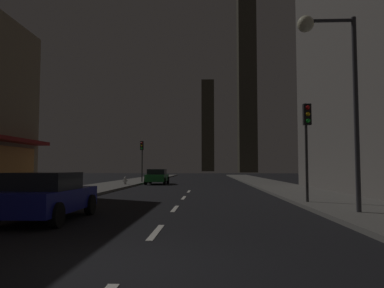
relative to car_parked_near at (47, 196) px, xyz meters
name	(u,v)px	position (x,y,z in m)	size (l,w,h in m)	color
ground_plane	(195,184)	(3.60, 26.93, -0.79)	(78.00, 136.00, 0.10)	black
sidewalk_right	(264,183)	(10.60, 26.93, -0.67)	(4.00, 76.00, 0.15)	#605E59
sidewalk_left	(128,182)	(-3.40, 26.93, -0.67)	(4.00, 76.00, 0.15)	#605E59
lane_marking_center	(175,209)	(3.60, 3.33, -0.73)	(0.16, 23.00, 0.01)	silver
skyscraper_distant_tall	(208,126)	(4.86, 152.78, 19.43)	(5.52, 6.75, 40.33)	#3A372B
skyscraper_distant_mid	(247,78)	(18.10, 113.68, 31.40)	(5.95, 8.36, 64.28)	#403D30
car_parked_near	(47,196)	(0.00, 0.00, 0.00)	(1.98, 4.24, 1.45)	navy
car_parked_far	(157,177)	(0.00, 24.41, 0.00)	(1.98, 4.24, 1.45)	#1E722D
fire_hydrant_far_left	(125,181)	(-2.30, 20.86, -0.29)	(0.42, 0.30, 0.65)	#B2B2B2
traffic_light_near_right	(307,130)	(9.10, 4.80, 2.45)	(0.32, 0.48, 4.20)	#2D2D2D
traffic_light_far_left	(142,152)	(-1.90, 26.67, 2.45)	(0.32, 0.48, 4.20)	#2D2D2D
street_lamp_right	(330,64)	(8.98, 1.31, 4.33)	(1.96, 0.56, 6.58)	#38383D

